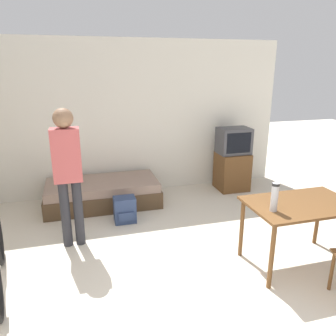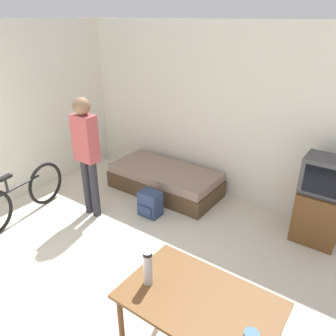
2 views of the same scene
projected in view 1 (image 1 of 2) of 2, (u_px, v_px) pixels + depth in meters
wall_back at (125, 119)px, 5.78m from camera, size 5.78×0.06×2.70m
daybed at (103, 193)px, 5.48m from camera, size 1.86×0.89×0.42m
tv at (233, 160)px, 6.10m from camera, size 0.57×0.52×1.17m
dining_table at (301, 211)px, 3.71m from camera, size 1.21×0.77×0.77m
person_standing at (68, 168)px, 4.00m from camera, size 0.34×0.24×1.78m
thermos_flask at (275, 196)px, 3.43m from camera, size 0.08×0.08×0.31m
backpack at (125, 210)px, 4.88m from camera, size 0.32×0.27×0.39m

